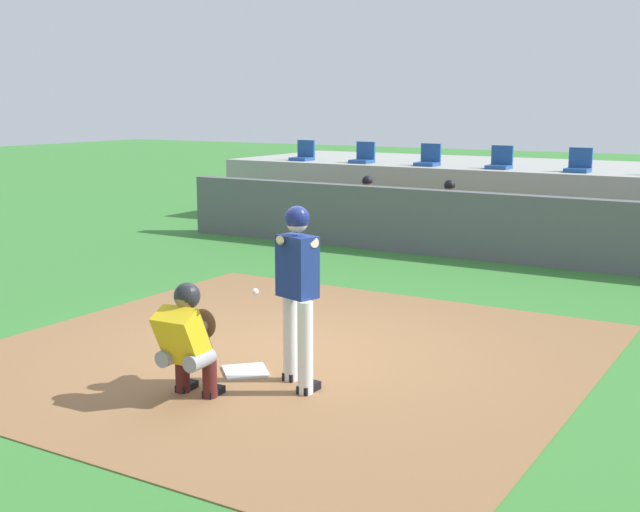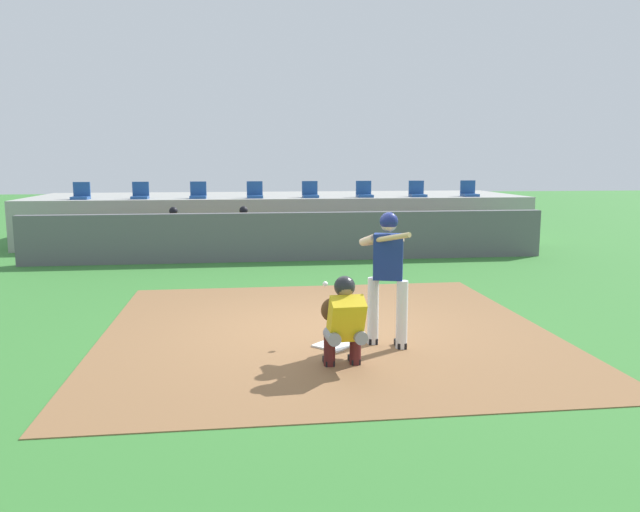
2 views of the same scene
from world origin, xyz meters
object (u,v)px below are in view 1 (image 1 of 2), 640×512
at_px(home_plate, 246,371).
at_px(stadium_seat_0, 303,155).
at_px(dugout_player_1, 446,213).
at_px(batter_at_plate, 297,285).
at_px(catcher_crouched, 188,336).
at_px(dugout_player_0, 364,207).
at_px(stadium_seat_4, 579,165).
at_px(stadium_seat_1, 363,157).
at_px(stadium_seat_3, 500,162).
at_px(stadium_seat_2, 429,160).

height_order(home_plate, stadium_seat_0, stadium_seat_0).
bearing_deg(dugout_player_1, batter_at_plate, -77.37).
height_order(catcher_crouched, dugout_player_0, dugout_player_0).
distance_m(stadium_seat_0, stadium_seat_4, 6.50).
xyz_separation_m(stadium_seat_1, stadium_seat_4, (4.88, 0.00, 0.00)).
distance_m(dugout_player_0, stadium_seat_1, 2.47).
xyz_separation_m(dugout_player_1, stadium_seat_0, (-4.54, 2.03, 0.86)).
xyz_separation_m(stadium_seat_1, stadium_seat_3, (3.25, 0.00, 0.00)).
relative_size(batter_at_plate, stadium_seat_2, 3.76).
relative_size(home_plate, stadium_seat_0, 0.92).
bearing_deg(batter_at_plate, dugout_player_1, 102.63).
height_order(stadium_seat_0, stadium_seat_1, same).
relative_size(home_plate, stadium_seat_4, 0.92).
relative_size(stadium_seat_0, stadium_seat_2, 1.00).
bearing_deg(batter_at_plate, stadium_seat_2, 106.96).
bearing_deg(dugout_player_0, stadium_seat_3, 43.62).
distance_m(catcher_crouched, stadium_seat_0, 12.45).
bearing_deg(stadium_seat_1, home_plate, -68.24).
distance_m(stadium_seat_1, stadium_seat_3, 3.25).
distance_m(home_plate, stadium_seat_1, 11.06).
xyz_separation_m(batter_at_plate, dugout_player_0, (-3.64, 8.23, -0.36)).
distance_m(stadium_seat_3, stadium_seat_4, 1.62).
bearing_deg(dugout_player_1, stadium_seat_0, 155.84).
relative_size(batter_at_plate, stadium_seat_4, 3.76).
distance_m(stadium_seat_2, stadium_seat_3, 1.62).
height_order(home_plate, catcher_crouched, catcher_crouched).
xyz_separation_m(catcher_crouched, stadium_seat_0, (-5.67, 11.04, 0.93)).
bearing_deg(catcher_crouched, stadium_seat_0, 117.17).
bearing_deg(stadium_seat_3, catcher_crouched, -85.89).
bearing_deg(stadium_seat_1, stadium_seat_0, 180.00).
xyz_separation_m(stadium_seat_2, stadium_seat_4, (3.25, 0.00, 0.00)).
bearing_deg(dugout_player_0, dugout_player_1, 0.00).
bearing_deg(dugout_player_1, stadium_seat_3, 80.52).
bearing_deg(stadium_seat_1, stadium_seat_3, 0.00).
xyz_separation_m(stadium_seat_0, stadium_seat_1, (1.62, 0.00, 0.00)).
bearing_deg(stadium_seat_0, catcher_crouched, -62.83).
height_order(stadium_seat_2, stadium_seat_3, same).
bearing_deg(stadium_seat_4, dugout_player_0, -151.58).
bearing_deg(stadium_seat_0, dugout_player_1, -24.16).
height_order(home_plate, stadium_seat_3, stadium_seat_3).
relative_size(stadium_seat_1, stadium_seat_3, 1.00).
height_order(batter_at_plate, stadium_seat_1, stadium_seat_1).
relative_size(home_plate, dugout_player_0, 0.34).
bearing_deg(stadium_seat_1, dugout_player_0, -61.28).
relative_size(catcher_crouched, stadium_seat_4, 3.21).
bearing_deg(dugout_player_0, stadium_seat_0, 143.40).
relative_size(stadium_seat_1, stadium_seat_2, 1.00).
xyz_separation_m(catcher_crouched, stadium_seat_3, (-0.79, 11.04, 0.93)).
xyz_separation_m(catcher_crouched, stadium_seat_2, (-2.42, 11.04, 0.93)).
distance_m(dugout_player_0, stadium_seat_4, 4.36).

